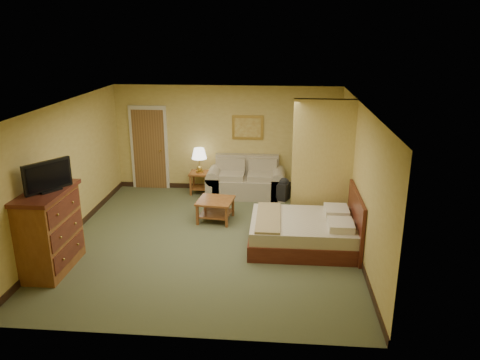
# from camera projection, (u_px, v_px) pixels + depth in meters

# --- Properties ---
(floor) EXTENTS (6.00, 6.00, 0.00)m
(floor) POSITION_uv_depth(u_px,v_px,m) (210.00, 240.00, 9.02)
(floor) COLOR #4F5637
(floor) RESTS_ON ground
(ceiling) EXTENTS (6.00, 6.00, 0.00)m
(ceiling) POSITION_uv_depth(u_px,v_px,m) (207.00, 105.00, 8.22)
(ceiling) COLOR white
(ceiling) RESTS_ON back_wall
(back_wall) EXTENTS (5.50, 0.02, 2.60)m
(back_wall) POSITION_uv_depth(u_px,v_px,m) (227.00, 139.00, 11.46)
(back_wall) COLOR tan
(back_wall) RESTS_ON floor
(left_wall) EXTENTS (0.02, 6.00, 2.60)m
(left_wall) POSITION_uv_depth(u_px,v_px,m) (65.00, 172.00, 8.84)
(left_wall) COLOR tan
(left_wall) RESTS_ON floor
(right_wall) EXTENTS (0.02, 6.00, 2.60)m
(right_wall) POSITION_uv_depth(u_px,v_px,m) (360.00, 179.00, 8.40)
(right_wall) COLOR tan
(right_wall) RESTS_ON floor
(partition) EXTENTS (1.20, 0.15, 2.60)m
(partition) POSITION_uv_depth(u_px,v_px,m) (322.00, 164.00, 9.32)
(partition) COLOR tan
(partition) RESTS_ON floor
(door) EXTENTS (0.94, 0.16, 2.10)m
(door) POSITION_uv_depth(u_px,v_px,m) (149.00, 148.00, 11.67)
(door) COLOR beige
(door) RESTS_ON floor
(baseboard) EXTENTS (5.50, 0.02, 0.12)m
(baseboard) POSITION_uv_depth(u_px,v_px,m) (227.00, 187.00, 11.84)
(baseboard) COLOR black
(baseboard) RESTS_ON floor
(loveseat) EXTENTS (1.88, 0.87, 0.95)m
(loveseat) POSITION_uv_depth(u_px,v_px,m) (246.00, 183.00, 11.33)
(loveseat) COLOR tan
(loveseat) RESTS_ON floor
(side_table) EXTENTS (0.49, 0.49, 0.53)m
(side_table) POSITION_uv_depth(u_px,v_px,m) (200.00, 179.00, 11.48)
(side_table) COLOR brown
(side_table) RESTS_ON floor
(table_lamp) EXTENTS (0.36, 0.36, 0.60)m
(table_lamp) POSITION_uv_depth(u_px,v_px,m) (199.00, 154.00, 11.28)
(table_lamp) COLOR #B89A43
(table_lamp) RESTS_ON side_table
(coffee_table) EXTENTS (0.80, 0.80, 0.46)m
(coffee_table) POSITION_uv_depth(u_px,v_px,m) (215.00, 206.00, 9.84)
(coffee_table) COLOR brown
(coffee_table) RESTS_ON floor
(wall_picture) EXTENTS (0.76, 0.04, 0.59)m
(wall_picture) POSITION_uv_depth(u_px,v_px,m) (248.00, 128.00, 11.30)
(wall_picture) COLOR #B78E3F
(wall_picture) RESTS_ON back_wall
(dresser) EXTENTS (0.69, 1.31, 1.40)m
(dresser) POSITION_uv_depth(u_px,v_px,m) (49.00, 230.00, 7.72)
(dresser) COLOR brown
(dresser) RESTS_ON floor
(tv) EXTENTS (0.49, 0.71, 0.50)m
(tv) POSITION_uv_depth(u_px,v_px,m) (48.00, 177.00, 7.43)
(tv) COLOR black
(tv) RESTS_ON dresser
(bed) EXTENTS (1.96, 1.65, 1.07)m
(bed) POSITION_uv_depth(u_px,v_px,m) (306.00, 231.00, 8.69)
(bed) COLOR #4D1B12
(bed) RESTS_ON floor
(backpack) EXTENTS (0.28, 0.32, 0.47)m
(backpack) POSITION_uv_depth(u_px,v_px,m) (284.00, 188.00, 9.55)
(backpack) COLOR black
(backpack) RESTS_ON bed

